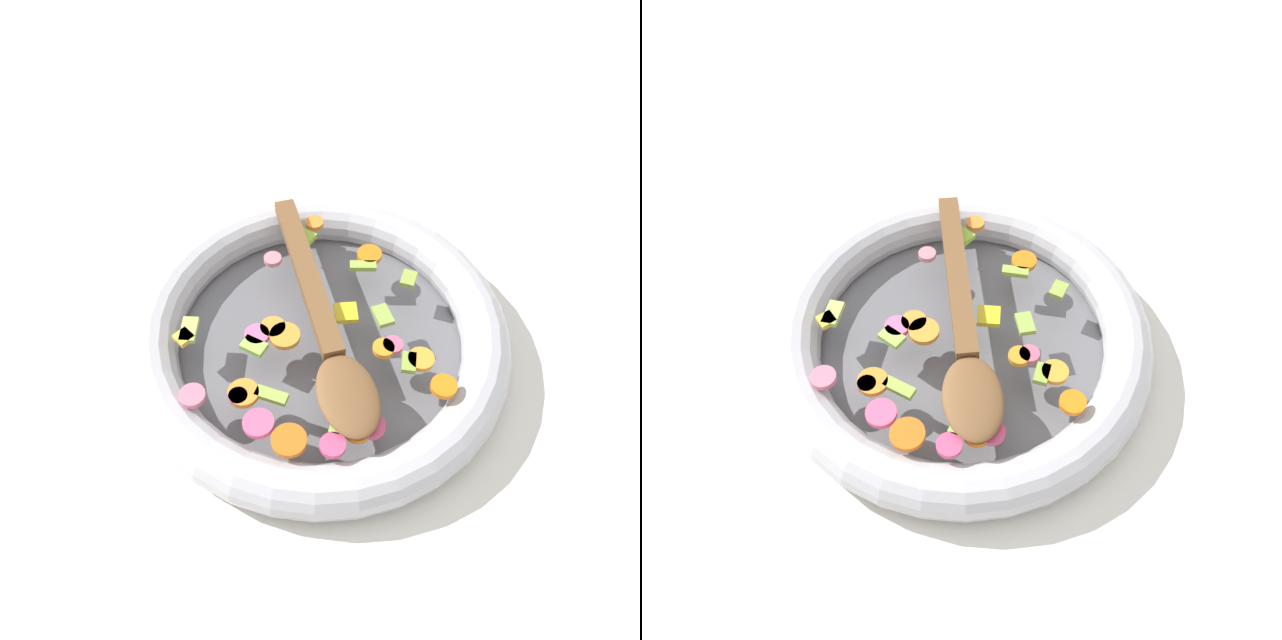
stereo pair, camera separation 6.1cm
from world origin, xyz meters
TOP-DOWN VIEW (x-y plane):
  - ground_plane at (0.00, 0.00)m, footprint 4.00×4.00m
  - skillet at (0.00, 0.00)m, footprint 0.40×0.40m
  - chopped_vegetables at (0.03, -0.03)m, footprint 0.28×0.29m
  - wooden_spoon at (0.02, -0.01)m, footprint 0.30×0.13m

SIDE VIEW (x-z plane):
  - ground_plane at x=0.00m, z-range 0.00..0.00m
  - skillet at x=0.00m, z-range 0.00..0.05m
  - chopped_vegetables at x=0.03m, z-range 0.05..0.06m
  - wooden_spoon at x=0.02m, z-range 0.06..0.07m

